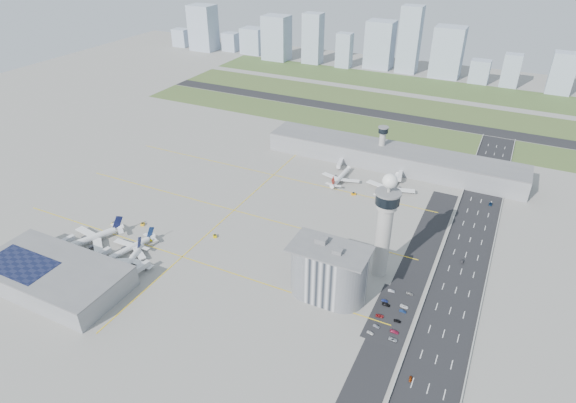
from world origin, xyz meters
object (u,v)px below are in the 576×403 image
at_px(airplane_near_b, 129,245).
at_px(car_lot_5, 391,291).
at_px(airplane_near_a, 88,236).
at_px(car_lot_4, 385,301).
at_px(tug_4, 334,183).
at_px(car_lot_0, 370,333).
at_px(tug_3, 215,236).
at_px(control_tower, 385,222).
at_px(car_lot_3, 386,305).
at_px(jet_bridge_far_1, 400,173).
at_px(car_hw_0, 410,379).
at_px(car_hw_4, 483,165).
at_px(tug_2, 152,239).
at_px(secondary_tower, 382,142).
at_px(jet_bridge_near_2, 130,277).
at_px(airplane_near_c, 128,260).
at_px(car_lot_8, 397,321).
at_px(airplane_far_a, 341,174).
at_px(tug_1, 143,224).
at_px(tug_0, 114,224).
at_px(car_lot_2, 380,316).
at_px(car_lot_1, 376,326).
at_px(car_lot_11, 410,294).
at_px(airplane_far_b, 391,182).
at_px(car_lot_10, 404,307).
at_px(jet_bridge_near_0, 54,249).
at_px(car_lot_9, 403,311).
at_px(tug_5, 353,194).
at_px(car_hw_2, 491,204).
at_px(admin_building, 329,272).
at_px(car_lot_6, 393,339).
at_px(car_lot_7, 394,332).
at_px(car_hw_1, 462,262).
at_px(jet_bridge_far_0, 341,161).
at_px(jet_bridge_near_1, 90,262).

bearing_deg(airplane_near_b, car_lot_5, 118.01).
xyz_separation_m(airplane_near_a, car_lot_4, (182.54, 30.22, -5.56)).
distance_m(tug_4, car_lot_0, 155.41).
bearing_deg(tug_3, car_lot_4, -44.39).
xyz_separation_m(control_tower, car_lot_3, (11.60, -24.88, -34.41)).
height_order(jet_bridge_far_1, car_hw_0, jet_bridge_far_1).
distance_m(car_lot_3, car_hw_4, 199.52).
height_order(tug_2, car_lot_4, tug_2).
distance_m(secondary_tower, car_lot_3, 176.21).
distance_m(jet_bridge_near_2, tug_3, 60.64).
relative_size(airplane_near_c, car_lot_8, 9.70).
height_order(airplane_near_c, tug_4, airplane_near_c).
distance_m(airplane_far_a, tug_4, 9.73).
bearing_deg(jet_bridge_far_1, airplane_far_a, -66.97).
bearing_deg(car_lot_8, car_lot_5, 21.03).
distance_m(jet_bridge_near_2, tug_1, 57.65).
distance_m(tug_0, car_lot_2, 185.67).
xyz_separation_m(tug_0, car_lot_1, (186.21, -13.08, -0.43)).
bearing_deg(jet_bridge_near_2, tug_4, -11.48).
bearing_deg(car_lot_11, airplane_far_b, 22.12).
xyz_separation_m(secondary_tower, car_hw_4, (78.67, 31.06, -18.24)).
xyz_separation_m(car_lot_2, car_lot_10, (9.66, 12.31, 0.03)).
relative_size(airplane_near_c, car_lot_11, 9.34).
bearing_deg(car_lot_1, jet_bridge_near_0, 106.41).
bearing_deg(car_lot_4, airplane_near_a, 97.25).
xyz_separation_m(car_lot_0, car_lot_9, (10.60, 22.04, -0.00)).
relative_size(jet_bridge_near_2, tug_2, 4.78).
bearing_deg(tug_1, tug_0, 177.26).
bearing_deg(tug_0, airplane_near_b, -12.73).
height_order(jet_bridge_far_1, tug_5, jet_bridge_far_1).
height_order(airplane_near_a, car_hw_2, airplane_near_a).
height_order(tug_4, car_lot_4, tug_4).
distance_m(admin_building, airplane_near_b, 125.43).
relative_size(car_lot_6, car_lot_11, 1.11).
distance_m(tug_2, car_lot_4, 150.53).
bearing_deg(airplane_near_a, car_hw_4, 161.82).
relative_size(jet_bridge_near_2, car_lot_4, 3.84).
relative_size(tug_1, car_lot_3, 0.73).
relative_size(secondary_tower, jet_bridge_near_2, 2.28).
height_order(jet_bridge_far_1, car_lot_0, jet_bridge_far_1).
height_order(airplane_far_a, car_hw_2, airplane_far_a).
height_order(car_lot_1, car_hw_2, car_hw_2).
xyz_separation_m(jet_bridge_near_2, tug_5, (81.32, 148.97, -1.92)).
xyz_separation_m(jet_bridge_near_2, car_lot_7, (145.78, 27.03, -2.22)).
relative_size(car_lot_9, car_hw_1, 0.92).
bearing_deg(car_lot_1, car_hw_1, -13.76).
bearing_deg(jet_bridge_far_0, car_lot_7, 18.68).
relative_size(jet_bridge_near_1, car_lot_8, 3.76).
distance_m(airplane_far_b, car_lot_9, 132.57).
bearing_deg(car_lot_5, car_lot_11, -86.39).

